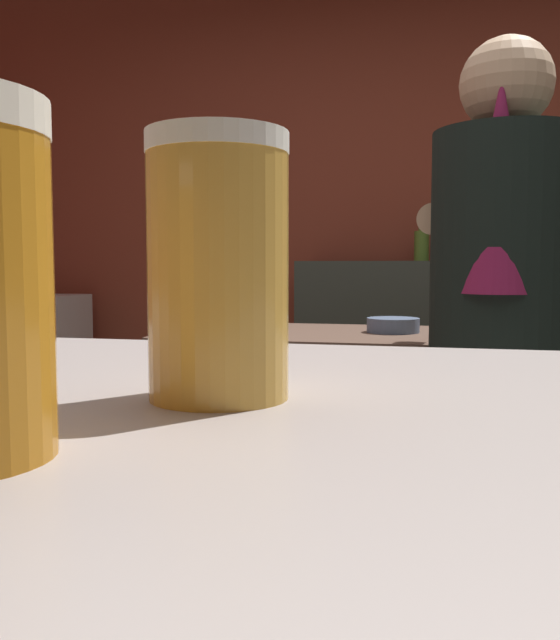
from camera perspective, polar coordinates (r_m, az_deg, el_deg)
wall_back at (r=3.61m, az=10.53°, el=8.06°), size 5.20×0.10×2.70m
prep_counter at (r=2.26m, az=17.81°, el=-12.86°), size 2.10×0.60×0.91m
back_shelf at (r=3.37m, az=9.15°, el=-4.87°), size 0.88×0.36×1.15m
mini_fridge at (r=3.88m, az=-21.68°, el=-5.24°), size 0.64×0.58×0.97m
bartender at (r=1.71m, az=18.23°, el=-1.00°), size 0.47×0.54×1.67m
mixing_bowl at (r=2.20m, az=9.62°, el=-0.43°), size 0.17×0.17×0.05m
pint_glass_far at (r=0.37m, az=-5.29°, el=4.50°), size 0.08×0.08×0.15m
bottle_hot_sauce at (r=3.37m, az=11.99°, el=6.36°), size 0.07×0.07×0.22m
bottle_vinegar at (r=3.34m, az=15.56°, el=6.14°), size 0.06×0.06×0.19m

